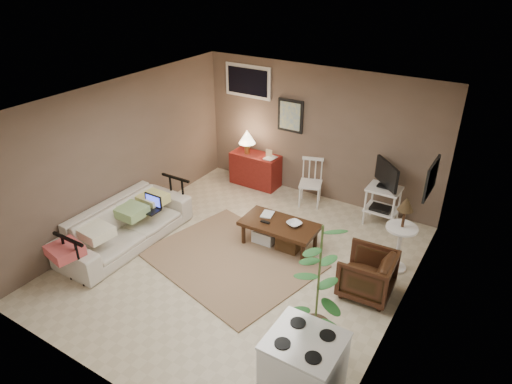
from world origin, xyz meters
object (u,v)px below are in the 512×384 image
Objects in this scene: side_table at (402,226)px; spindle_chair at (311,184)px; stove at (303,373)px; potted_plant at (318,286)px; tv_stand at (384,192)px; coffee_table at (279,233)px; sofa at (125,219)px; armchair at (367,272)px; red_console at (255,166)px.

spindle_chair is at bearing 150.42° from side_table.
potted_plant is at bearing 106.34° from stove.
spindle_chair is 1.32m from tv_stand.
coffee_table is 0.54× the size of sofa.
sofa is at bearing -125.34° from spindle_chair.
potted_plant is (1.35, -1.57, 0.65)m from coffee_table.
side_table is (3.77, 1.57, 0.29)m from sofa.
potted_plant is (-0.17, -1.23, 0.56)m from armchair.
tv_stand is at bearing -0.07° from spindle_chair.
red_console is 2.57m from tv_stand.
potted_plant reaches higher than coffee_table.
sofa is at bearing 173.22° from potted_plant.
spindle_chair is (-0.19, 1.49, 0.15)m from coffee_table.
armchair is at bearing -77.04° from sofa.
tv_stand is 3.08m from potted_plant.
side_table is at bearing 13.46° from coffee_table.
side_table is at bearing 87.06° from stove.
side_table is (1.71, 0.41, 0.48)m from coffee_table.
coffee_table is at bearing -127.00° from tv_stand.
potted_plant is (3.41, -0.41, 0.47)m from sofa.
tv_stand reaches higher than stove.
potted_plant is (-0.36, -1.98, 0.18)m from side_table.
red_console is at bearing 131.82° from coffee_table.
spindle_chair is at bearing -139.98° from armchair.
stove is at bearing -65.25° from spindle_chair.
potted_plant is at bearing -48.74° from red_console.
side_table is (0.59, -1.07, 0.13)m from tv_stand.
sofa is 2.60× the size of spindle_chair.
potted_plant is at bearing -49.32° from coffee_table.
sofa reaches higher than armchair.
coffee_table is 1.82m from side_table.
red_console reaches higher than stove.
coffee_table is 2.38m from sofa.
side_table is at bearing -29.58° from spindle_chair.
red_console is at bearing 177.09° from tv_stand.
side_table is at bearing -20.91° from red_console.
stove is (-0.14, -2.73, -0.27)m from side_table.
coffee_table is at bearing 124.04° from stove.
tv_stand reaches higher than spindle_chair.
red_console is 4.26m from potted_plant.
sofa is at bearing -140.26° from tv_stand.
red_console is (-1.44, 1.61, 0.13)m from coffee_table.
armchair is at bearing -104.31° from side_table.
tv_stand is (3.18, 2.65, 0.16)m from sofa.
tv_stand is at bearing -170.67° from armchair.
potted_plant is at bearing -85.70° from tv_stand.
spindle_chair is 2.50m from armchair.
red_console reaches higher than sofa.
red_console is 0.98× the size of tv_stand.
potted_plant is (1.53, -3.05, 0.50)m from spindle_chair.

